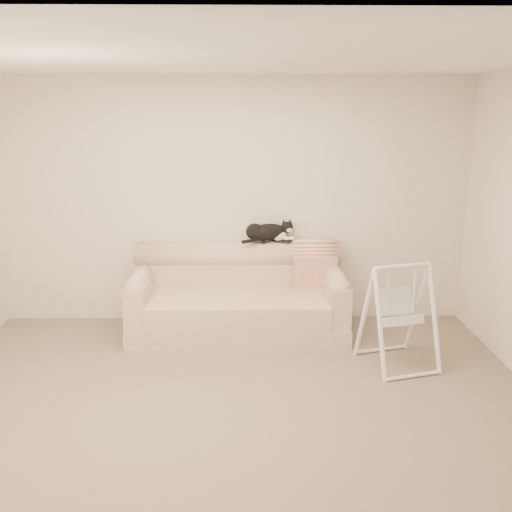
% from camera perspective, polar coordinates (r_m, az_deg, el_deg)
% --- Properties ---
extents(ground_plane, '(5.00, 5.00, 0.00)m').
position_cam_1_polar(ground_plane, '(4.61, -2.70, -14.98)').
color(ground_plane, '#706452').
rests_on(ground_plane, ground).
extents(room_shell, '(5.04, 4.04, 2.60)m').
position_cam_1_polar(room_shell, '(4.07, -2.96, 4.03)').
color(room_shell, beige).
rests_on(room_shell, ground).
extents(sofa, '(2.20, 0.93, 0.90)m').
position_cam_1_polar(sofa, '(5.94, -1.78, -4.27)').
color(sofa, tan).
rests_on(sofa, ground).
extents(remote_a, '(0.17, 0.15, 0.03)m').
position_cam_1_polar(remote_a, '(6.02, 1.26, 1.54)').
color(remote_a, black).
rests_on(remote_a, sofa).
extents(remote_b, '(0.18, 0.09, 0.02)m').
position_cam_1_polar(remote_b, '(6.01, 2.67, 1.48)').
color(remote_b, black).
rests_on(remote_b, sofa).
extents(tuxedo_cat, '(0.57, 0.35, 0.23)m').
position_cam_1_polar(tuxedo_cat, '(5.99, 1.21, 2.43)').
color(tuxedo_cat, black).
rests_on(tuxedo_cat, sofa).
extents(throw_blanket, '(0.45, 0.38, 0.58)m').
position_cam_1_polar(throw_blanket, '(6.09, 5.79, -0.18)').
color(throw_blanket, '#CA532E').
rests_on(throw_blanket, sofa).
extents(baby_swing, '(0.72, 0.75, 0.96)m').
position_cam_1_polar(baby_swing, '(5.29, 14.08, -5.73)').
color(baby_swing, white).
rests_on(baby_swing, ground).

